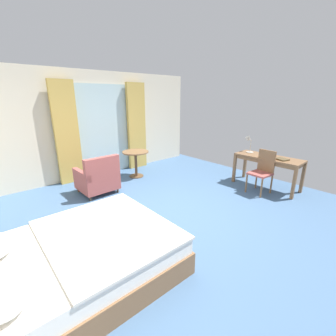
% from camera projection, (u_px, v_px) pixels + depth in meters
% --- Properties ---
extents(ground, '(6.60, 6.49, 0.10)m').
position_uv_depth(ground, '(168.00, 216.00, 4.17)').
color(ground, '#426084').
extents(wall_back, '(6.20, 0.12, 2.67)m').
position_uv_depth(wall_back, '(93.00, 125.00, 5.90)').
color(wall_back, beige).
rests_on(wall_back, ground).
extents(balcony_glass_door, '(1.52, 0.02, 2.35)m').
position_uv_depth(balcony_glass_door, '(104.00, 131.00, 6.05)').
color(balcony_glass_door, silver).
rests_on(balcony_glass_door, ground).
extents(curtain_panel_left, '(0.55, 0.10, 2.42)m').
position_uv_depth(curtain_panel_left, '(67.00, 134.00, 5.36)').
color(curtain_panel_left, tan).
rests_on(curtain_panel_left, ground).
extents(curtain_panel_right, '(0.57, 0.10, 2.42)m').
position_uv_depth(curtain_panel_right, '(137.00, 127.00, 6.59)').
color(curtain_panel_right, tan).
rests_on(curtain_panel_right, ground).
extents(bed, '(2.15, 1.67, 1.02)m').
position_uv_depth(bed, '(75.00, 260.00, 2.57)').
color(bed, brown).
rests_on(bed, ground).
extents(writing_desk, '(0.60, 1.46, 0.73)m').
position_uv_depth(writing_desk, '(268.00, 160.00, 5.21)').
color(writing_desk, brown).
rests_on(writing_desk, ground).
extents(desk_chair, '(0.45, 0.44, 0.94)m').
position_uv_depth(desk_chair, '(263.00, 170.00, 4.96)').
color(desk_chair, '#9E4C47').
rests_on(desk_chair, ground).
extents(desk_lamp, '(0.26, 0.29, 0.45)m').
position_uv_depth(desk_lamp, '(249.00, 140.00, 5.59)').
color(desk_lamp, '#B7B2A8').
rests_on(desk_lamp, writing_desk).
extents(closed_book, '(0.26, 0.29, 0.03)m').
position_uv_depth(closed_book, '(282.00, 159.00, 4.92)').
color(closed_book, brown).
rests_on(closed_book, writing_desk).
extents(armchair_by_window, '(0.77, 0.75, 0.87)m').
position_uv_depth(armchair_by_window, '(98.00, 178.00, 4.95)').
color(armchair_by_window, '#9E4C47').
rests_on(armchair_by_window, ground).
extents(round_cafe_table, '(0.68, 0.68, 0.69)m').
position_uv_depth(round_cafe_table, '(136.00, 158.00, 5.94)').
color(round_cafe_table, brown).
rests_on(round_cafe_table, ground).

